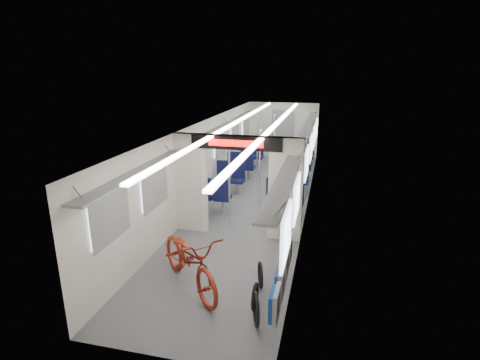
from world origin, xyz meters
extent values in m
plane|color=#515456|center=(0.00, 0.00, 0.00)|extent=(12.00, 12.00, 0.00)
cube|color=silver|center=(-1.45, 0.00, 1.15)|extent=(0.02, 12.00, 2.30)
cube|color=silver|center=(1.45, 0.00, 1.15)|extent=(0.02, 12.00, 2.30)
cube|color=silver|center=(0.00, 6.00, 1.15)|extent=(2.90, 0.02, 2.30)
cube|color=silver|center=(0.00, -6.00, 1.15)|extent=(2.90, 0.02, 2.30)
cube|color=silver|center=(0.00, 0.00, 2.30)|extent=(2.90, 12.00, 0.02)
cube|color=white|center=(-0.55, 0.00, 2.27)|extent=(0.12, 11.40, 0.04)
cube|color=white|center=(0.55, 0.00, 2.27)|extent=(0.12, 11.40, 0.04)
cube|color=silver|center=(-1.12, -2.00, 1.00)|extent=(0.65, 0.18, 2.00)
cube|color=silver|center=(1.12, -2.00, 1.00)|extent=(0.65, 0.18, 2.00)
cube|color=silver|center=(0.00, -2.00, 2.15)|extent=(2.90, 0.18, 0.30)
cylinder|color=silver|center=(-0.80, -2.00, 1.00)|extent=(0.20, 0.20, 2.00)
cylinder|color=silver|center=(0.80, -2.00, 1.00)|extent=(0.20, 0.20, 2.00)
cube|color=black|center=(0.00, -2.11, 2.15)|extent=(2.00, 0.03, 0.30)
cube|color=#FF0C07|center=(0.00, -2.13, 2.15)|extent=(1.20, 0.02, 0.14)
cube|color=silver|center=(-1.42, -4.80, 1.40)|extent=(0.04, 1.00, 0.75)
cube|color=silver|center=(1.42, -4.80, 1.40)|extent=(0.04, 1.00, 0.75)
cube|color=silver|center=(-1.42, -3.20, 1.40)|extent=(0.04, 1.00, 0.75)
cube|color=silver|center=(1.42, -3.20, 1.40)|extent=(0.04, 1.00, 0.75)
cube|color=silver|center=(-1.42, -0.50, 1.40)|extent=(0.04, 1.00, 0.75)
cube|color=silver|center=(1.42, -0.50, 1.40)|extent=(0.04, 1.00, 0.75)
cube|color=silver|center=(-1.42, 1.40, 1.40)|extent=(0.04, 1.00, 0.75)
cube|color=silver|center=(1.42, 1.40, 1.40)|extent=(0.04, 1.00, 0.75)
cube|color=silver|center=(-1.42, 3.30, 1.40)|extent=(0.04, 1.00, 0.75)
cube|color=silver|center=(1.42, 3.30, 1.40)|extent=(0.04, 1.00, 0.75)
cube|color=silver|center=(-1.42, 5.10, 1.40)|extent=(0.04, 1.00, 0.75)
cube|color=silver|center=(1.42, 5.10, 1.40)|extent=(0.04, 1.00, 0.75)
cube|color=gray|center=(-1.27, -4.00, 1.95)|extent=(0.30, 3.60, 0.04)
cube|color=gray|center=(1.27, -4.00, 1.95)|extent=(0.30, 3.60, 0.04)
cube|color=gray|center=(-1.27, 2.00, 1.95)|extent=(0.30, 7.60, 0.04)
cube|color=gray|center=(1.27, 2.00, 1.95)|extent=(0.30, 7.60, 0.04)
cube|color=gray|center=(0.00, 5.94, 1.00)|extent=(0.90, 0.05, 2.00)
imported|color=maroon|center=(-0.26, -4.34, 0.54)|extent=(1.96, 1.96, 1.08)
cube|color=gray|center=(1.38, -5.31, 0.58)|extent=(0.06, 0.42, 0.47)
cube|color=navy|center=(1.32, -5.31, 0.58)|extent=(0.06, 0.38, 0.40)
cube|color=gray|center=(1.38, -4.76, 0.58)|extent=(0.06, 0.42, 0.47)
cube|color=navy|center=(1.32, -4.76, 0.58)|extent=(0.06, 0.38, 0.40)
cube|color=gray|center=(1.38, -4.21, 0.58)|extent=(0.06, 0.42, 0.47)
cube|color=navy|center=(1.32, -4.21, 0.58)|extent=(0.06, 0.38, 0.40)
cube|color=gray|center=(1.38, -3.66, 0.58)|extent=(0.06, 0.42, 0.47)
cube|color=navy|center=(1.32, -3.66, 0.58)|extent=(0.06, 0.38, 0.40)
torus|color=black|center=(1.04, -5.04, 0.24)|extent=(0.21, 0.52, 0.53)
torus|color=black|center=(0.96, -4.69, 0.20)|extent=(0.05, 0.45, 0.45)
torus|color=black|center=(0.92, -4.05, 0.21)|extent=(0.18, 0.47, 0.47)
cube|color=#0C0F36|center=(-0.70, -0.78, 0.40)|extent=(0.42, 0.39, 0.10)
cylinder|color=gray|center=(-0.70, -0.78, 0.17)|extent=(0.10, 0.10, 0.35)
cube|color=#0C0F36|center=(-0.70, -0.94, 0.71)|extent=(0.42, 0.07, 0.51)
torus|color=silver|center=(-0.70, -0.94, 0.96)|extent=(0.21, 0.03, 0.21)
cube|color=#0C0F36|center=(-0.70, 0.80, 0.40)|extent=(0.42, 0.39, 0.10)
cylinder|color=gray|center=(-0.70, 0.80, 0.17)|extent=(0.10, 0.10, 0.35)
cube|color=#0C0F36|center=(-0.70, 0.95, 0.71)|extent=(0.42, 0.07, 0.51)
torus|color=silver|center=(-0.70, 0.95, 0.96)|extent=(0.21, 0.03, 0.21)
cube|color=#0C0F36|center=(-1.17, -0.78, 0.40)|extent=(0.42, 0.39, 0.10)
cylinder|color=gray|center=(-1.17, -0.78, 0.17)|extent=(0.10, 0.10, 0.35)
cube|color=#0C0F36|center=(-1.17, -0.94, 0.71)|extent=(0.42, 0.07, 0.51)
torus|color=silver|center=(-1.17, -0.94, 0.96)|extent=(0.21, 0.03, 0.21)
cube|color=#0C0F36|center=(-1.17, 0.80, 0.40)|extent=(0.42, 0.39, 0.10)
cylinder|color=gray|center=(-1.17, 0.80, 0.17)|extent=(0.10, 0.10, 0.35)
cube|color=#0C0F36|center=(-1.17, 0.95, 0.71)|extent=(0.42, 0.07, 0.51)
torus|color=silver|center=(-1.17, 0.95, 0.96)|extent=(0.21, 0.03, 0.21)
cube|color=#0C0F36|center=(0.70, -0.62, 0.40)|extent=(0.48, 0.45, 0.10)
cylinder|color=gray|center=(0.70, -0.62, 0.17)|extent=(0.10, 0.10, 0.35)
cube|color=#0C0F36|center=(0.70, -0.80, 0.74)|extent=(0.48, 0.09, 0.59)
torus|color=silver|center=(0.70, -0.80, 1.04)|extent=(0.24, 0.03, 0.24)
cube|color=#0C0F36|center=(0.70, 1.20, 0.40)|extent=(0.48, 0.45, 0.10)
cylinder|color=gray|center=(0.70, 1.20, 0.17)|extent=(0.10, 0.10, 0.35)
cube|color=#0C0F36|center=(0.70, 1.38, 0.74)|extent=(0.48, 0.09, 0.59)
torus|color=silver|center=(0.70, 1.38, 1.04)|extent=(0.24, 0.03, 0.24)
cube|color=#0C0F36|center=(1.17, -0.62, 0.40)|extent=(0.48, 0.45, 0.10)
cylinder|color=gray|center=(1.17, -0.62, 0.17)|extent=(0.10, 0.10, 0.35)
cube|color=#0C0F36|center=(1.17, -0.80, 0.74)|extent=(0.48, 0.09, 0.59)
torus|color=silver|center=(1.17, -0.80, 1.04)|extent=(0.24, 0.03, 0.24)
cube|color=#0C0F36|center=(1.17, 1.20, 0.40)|extent=(0.48, 0.45, 0.10)
cylinder|color=gray|center=(1.17, 1.20, 0.17)|extent=(0.10, 0.10, 0.35)
cube|color=#0C0F36|center=(1.17, 1.38, 0.74)|extent=(0.48, 0.09, 0.59)
torus|color=silver|center=(1.17, 1.38, 1.04)|extent=(0.24, 0.03, 0.24)
cube|color=#0C0F36|center=(-0.70, 2.38, 0.40)|extent=(0.43, 0.40, 0.10)
cylinder|color=gray|center=(-0.70, 2.38, 0.17)|extent=(0.10, 0.10, 0.35)
cube|color=#0C0F36|center=(-0.70, 2.22, 0.71)|extent=(0.43, 0.08, 0.52)
torus|color=silver|center=(-0.70, 2.22, 0.97)|extent=(0.22, 0.03, 0.22)
cube|color=#0C0F36|center=(-0.70, 3.99, 0.40)|extent=(0.43, 0.40, 0.10)
cylinder|color=gray|center=(-0.70, 3.99, 0.17)|extent=(0.10, 0.10, 0.35)
cube|color=#0C0F36|center=(-0.70, 4.15, 0.71)|extent=(0.43, 0.08, 0.52)
torus|color=silver|center=(-0.70, 4.15, 0.97)|extent=(0.22, 0.03, 0.22)
cube|color=#0C0F36|center=(-1.17, 2.38, 0.40)|extent=(0.43, 0.40, 0.10)
cylinder|color=gray|center=(-1.17, 2.38, 0.17)|extent=(0.10, 0.10, 0.35)
cube|color=#0C0F36|center=(-1.17, 2.22, 0.71)|extent=(0.43, 0.08, 0.52)
torus|color=silver|center=(-1.17, 2.22, 0.97)|extent=(0.22, 0.03, 0.22)
cube|color=#0C0F36|center=(-1.17, 3.99, 0.40)|extent=(0.43, 0.40, 0.10)
cylinder|color=gray|center=(-1.17, 3.99, 0.17)|extent=(0.10, 0.10, 0.35)
cube|color=#0C0F36|center=(-1.17, 4.15, 0.71)|extent=(0.43, 0.08, 0.52)
torus|color=silver|center=(-1.17, 4.15, 0.97)|extent=(0.22, 0.03, 0.22)
cube|color=#0C0F36|center=(0.70, 2.78, 0.40)|extent=(0.46, 0.43, 0.10)
cylinder|color=gray|center=(0.70, 2.78, 0.17)|extent=(0.10, 0.10, 0.35)
cube|color=#0C0F36|center=(0.70, 2.61, 0.73)|extent=(0.46, 0.08, 0.57)
torus|color=silver|center=(0.70, 2.61, 1.02)|extent=(0.23, 0.03, 0.23)
cube|color=#0C0F36|center=(0.70, 4.53, 0.40)|extent=(0.46, 0.43, 0.10)
cylinder|color=gray|center=(0.70, 4.53, 0.17)|extent=(0.10, 0.10, 0.35)
cube|color=#0C0F36|center=(0.70, 4.71, 0.73)|extent=(0.46, 0.08, 0.57)
torus|color=silver|center=(0.70, 4.71, 1.02)|extent=(0.23, 0.03, 0.23)
cube|color=#0C0F36|center=(1.17, 2.78, 0.40)|extent=(0.46, 0.43, 0.10)
cylinder|color=gray|center=(1.17, 2.78, 0.17)|extent=(0.10, 0.10, 0.35)
cube|color=#0C0F36|center=(1.17, 2.61, 0.73)|extent=(0.46, 0.08, 0.57)
torus|color=silver|center=(1.17, 2.61, 1.02)|extent=(0.23, 0.03, 0.23)
cube|color=#0C0F36|center=(1.17, 4.53, 0.40)|extent=(0.46, 0.43, 0.10)
cylinder|color=gray|center=(1.17, 4.53, 0.17)|extent=(0.10, 0.10, 0.35)
cube|color=#0C0F36|center=(1.17, 4.71, 0.73)|extent=(0.46, 0.08, 0.57)
torus|color=silver|center=(1.17, 4.71, 1.02)|extent=(0.23, 0.03, 0.23)
cylinder|color=silver|center=(-0.27, -1.67, 1.15)|extent=(0.04, 0.04, 2.30)
cylinder|color=silver|center=(0.34, -1.11, 1.15)|extent=(0.04, 0.04, 2.30)
cylinder|color=silver|center=(-0.23, 1.55, 1.15)|extent=(0.04, 0.04, 2.30)
cylinder|color=silver|center=(0.24, 1.84, 1.15)|extent=(0.05, 0.05, 2.30)
camera|label=1|loc=(1.92, -9.72, 3.70)|focal=28.00mm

